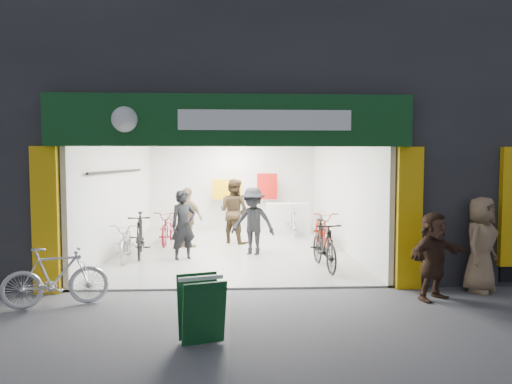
{
  "coord_description": "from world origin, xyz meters",
  "views": [
    {
      "loc": [
        0.07,
        -8.17,
        2.31
      ],
      "look_at": [
        0.52,
        1.5,
        1.69
      ],
      "focal_mm": 32.0,
      "sensor_mm": 36.0,
      "label": 1
    }
  ],
  "objects": [
    {
      "name": "ground",
      "position": [
        0.0,
        0.0,
        0.0
      ],
      "size": [
        60.0,
        60.0,
        0.0
      ],
      "primitive_type": "plane",
      "color": "#56565B",
      "rests_on": "ground"
    },
    {
      "name": "building",
      "position": [
        0.91,
        4.99,
        4.31
      ],
      "size": [
        17.0,
        10.27,
        8.0
      ],
      "color": "#232326",
      "rests_on": "ground"
    },
    {
      "name": "bike_left_front",
      "position": [
        -2.5,
        2.66,
        0.45
      ],
      "size": [
        0.79,
        1.78,
        0.91
      ],
      "primitive_type": "imported",
      "rotation": [
        0.0,
        0.0,
        0.11
      ],
      "color": "#AFAFB4",
      "rests_on": "ground"
    },
    {
      "name": "bike_left_midfront",
      "position": [
        -2.25,
        3.01,
        0.55
      ],
      "size": [
        0.8,
        1.88,
        1.1
      ],
      "primitive_type": "imported",
      "rotation": [
        0.0,
        0.0,
        0.16
      ],
      "color": "black",
      "rests_on": "ground"
    },
    {
      "name": "bike_left_midback",
      "position": [
        -1.8,
        4.73,
        0.49
      ],
      "size": [
        0.67,
        1.86,
        0.97
      ],
      "primitive_type": "imported",
      "rotation": [
        0.0,
        0.0,
        -0.01
      ],
      "color": "maroon",
      "rests_on": "ground"
    },
    {
      "name": "bike_left_back",
      "position": [
        -1.8,
        5.02,
        0.49
      ],
      "size": [
        0.46,
        1.62,
        0.98
      ],
      "primitive_type": "imported",
      "rotation": [
        0.0,
        0.0,
        0.0
      ],
      "color": "silver",
      "rests_on": "ground"
    },
    {
      "name": "bike_right_front",
      "position": [
        2.0,
        1.49,
        0.54
      ],
      "size": [
        0.64,
        1.84,
        1.09
      ],
      "primitive_type": "imported",
      "rotation": [
        0.0,
        0.0,
        0.07
      ],
      "color": "black",
      "rests_on": "ground"
    },
    {
      "name": "bike_right_mid",
      "position": [
        2.5,
        4.26,
        0.49
      ],
      "size": [
        0.67,
        1.86,
        0.98
      ],
      "primitive_type": "imported",
      "rotation": [
        0.0,
        0.0,
        -0.01
      ],
      "color": "maroon",
      "rests_on": "ground"
    },
    {
      "name": "bike_right_back",
      "position": [
        1.88,
        6.01,
        0.5
      ],
      "size": [
        0.54,
        1.67,
        0.99
      ],
      "primitive_type": "imported",
      "rotation": [
        0.0,
        0.0,
        0.05
      ],
      "color": "#A2A3A7",
      "rests_on": "ground"
    },
    {
      "name": "parked_bike",
      "position": [
        -2.8,
        -0.83,
        0.49
      ],
      "size": [
        1.68,
        0.9,
        0.97
      ],
      "primitive_type": "imported",
      "rotation": [
        0.0,
        0.0,
        1.86
      ],
      "color": "silver",
      "rests_on": "ground"
    },
    {
      "name": "customer_a",
      "position": [
        -1.14,
        2.54,
        0.84
      ],
      "size": [
        0.73,
        0.64,
        1.67
      ],
      "primitive_type": "imported",
      "rotation": [
        0.0,
        0.0,
        0.5
      ],
      "color": "black",
      "rests_on": "ground"
    },
    {
      "name": "customer_b",
      "position": [
        0.04,
        4.74,
        0.93
      ],
      "size": [
        1.14,
        1.07,
        1.86
      ],
      "primitive_type": "imported",
      "rotation": [
        0.0,
        0.0,
        2.59
      ],
      "color": "#3C2D1B",
      "rests_on": "ground"
    },
    {
      "name": "customer_c",
      "position": [
        0.52,
        3.02,
        0.85
      ],
      "size": [
        1.26,
        0.98,
        1.71
      ],
      "primitive_type": "imported",
      "rotation": [
        0.0,
        0.0,
        -0.36
      ],
      "color": "black",
      "rests_on": "ground"
    },
    {
      "name": "customer_d",
      "position": [
        -1.2,
        4.05,
        0.83
      ],
      "size": [
        1.04,
        0.87,
        1.66
      ],
      "primitive_type": "imported",
      "rotation": [
        0.0,
        0.0,
        2.56
      ],
      "color": "olive",
      "rests_on": "ground"
    },
    {
      "name": "pedestrian_near",
      "position": [
        4.47,
        -0.3,
        0.85
      ],
      "size": [
        0.99,
        0.95,
        1.71
      ],
      "primitive_type": "imported",
      "rotation": [
        0.0,
        0.0,
        0.69
      ],
      "color": "#866B4E",
      "rests_on": "ground"
    },
    {
      "name": "pedestrian_far",
      "position": [
        3.42,
        -0.74,
        0.75
      ],
      "size": [
        1.42,
        1.08,
        1.49
      ],
      "primitive_type": "imported",
      "rotation": [
        0.0,
        0.0,
        0.52
      ],
      "color": "#3A251A",
      "rests_on": "ground"
    },
    {
      "name": "sandwich_board",
      "position": [
        -0.36,
        -2.44,
        0.46
      ],
      "size": [
        0.68,
        0.69,
        0.84
      ],
      "rotation": [
        0.0,
        0.0,
        0.29
      ],
      "color": "#0F3E1B",
      "rests_on": "ground"
    }
  ]
}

